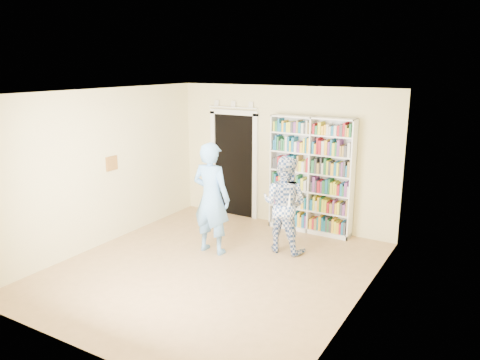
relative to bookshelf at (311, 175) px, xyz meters
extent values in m
plane|color=#9E784C|center=(-0.65, -2.34, -1.10)|extent=(5.00, 5.00, 0.00)
plane|color=white|center=(-0.65, -2.34, 1.60)|extent=(5.00, 5.00, 0.00)
plane|color=#F6EAA9|center=(-0.65, 0.16, 0.25)|extent=(4.50, 0.00, 4.50)
plane|color=#F6EAA9|center=(-2.90, -2.34, 0.25)|extent=(0.00, 5.00, 5.00)
plane|color=#F6EAA9|center=(1.60, -2.34, 0.25)|extent=(0.00, 5.00, 5.00)
cube|color=white|center=(0.00, 0.00, -0.01)|extent=(1.58, 0.30, 2.17)
cube|color=white|center=(0.00, 0.00, -0.01)|extent=(0.02, 0.30, 2.17)
cube|color=black|center=(-1.75, 0.14, -0.05)|extent=(0.90, 0.03, 2.10)
cube|color=white|center=(-2.25, 0.12, -0.05)|extent=(0.10, 0.06, 2.20)
cube|color=white|center=(-1.25, 0.12, -0.05)|extent=(0.10, 0.06, 2.20)
cube|color=white|center=(-1.75, 0.12, 1.05)|extent=(1.10, 0.06, 0.10)
cube|color=white|center=(-1.75, 0.12, 1.15)|extent=(1.10, 0.08, 0.02)
cube|color=brown|center=(-2.88, -2.14, 0.30)|extent=(0.03, 0.25, 0.25)
imported|color=#68A4E7|center=(-1.04, -1.77, -0.16)|extent=(0.69, 0.46, 1.88)
imported|color=#2C4987|center=(-0.02, -1.11, -0.28)|extent=(0.80, 0.63, 1.64)
cube|color=white|center=(0.06, -1.29, -0.15)|extent=(0.20, 0.02, 0.28)
camera|label=1|loc=(3.11, -7.92, 2.00)|focal=35.00mm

